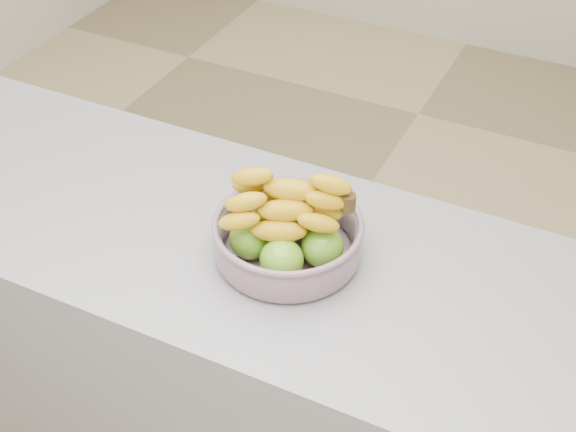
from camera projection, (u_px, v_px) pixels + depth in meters
name	position (u px, v px, depth m)	size (l,w,h in m)	color
ground	(303.00, 282.00, 2.81)	(4.00, 4.00, 0.00)	tan
counter	(169.00, 351.00, 1.98)	(2.00, 0.60, 0.90)	gray
fruit_bowl	(288.00, 233.00, 1.55)	(0.29, 0.29, 0.18)	#8992A5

